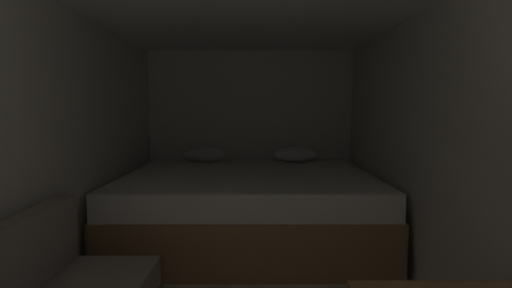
% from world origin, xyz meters
% --- Properties ---
extents(wall_back, '(2.61, 0.05, 2.01)m').
position_xyz_m(wall_back, '(0.00, 4.07, 1.00)').
color(wall_back, silver).
rests_on(wall_back, ground).
extents(wall_left, '(0.05, 4.78, 2.01)m').
position_xyz_m(wall_left, '(-1.28, 1.65, 1.00)').
color(wall_left, silver).
rests_on(wall_left, ground).
extents(wall_right, '(0.05, 4.78, 2.01)m').
position_xyz_m(wall_right, '(1.28, 1.65, 1.00)').
color(wall_right, silver).
rests_on(wall_right, ground).
extents(bed, '(2.39, 1.94, 0.85)m').
position_xyz_m(bed, '(0.00, 3.03, 0.34)').
color(bed, '#9E7247').
rests_on(bed, ground).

